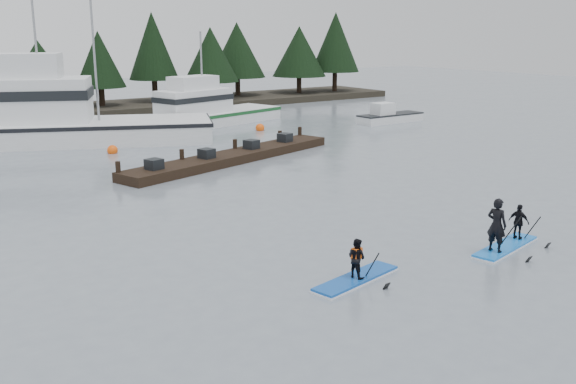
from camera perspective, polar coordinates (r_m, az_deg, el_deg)
ground at (r=19.91m, az=9.97°, el=-6.58°), size 160.00×160.00×0.00m
far_shore at (r=57.06m, az=-21.24°, el=6.55°), size 70.00×8.00×0.60m
treeline at (r=57.10m, az=-21.21°, el=6.25°), size 60.00×4.00×8.00m
fishing_boat_large at (r=43.29m, az=-20.40°, el=5.13°), size 19.35×12.37×10.50m
fishing_boat_medium at (r=48.93m, az=-7.33°, el=6.53°), size 12.88×6.63×7.66m
skiff at (r=50.76m, az=9.09°, el=6.52°), size 5.57×1.72×0.65m
floating_dock at (r=35.22m, az=-4.89°, el=3.13°), size 14.44×5.98×0.48m
buoy_d at (r=37.18m, az=-4.55°, el=3.35°), size 0.55×0.55×0.55m
buoy_c at (r=46.03m, az=-2.51°, el=5.49°), size 0.63×0.63×0.63m
buoy_b at (r=38.81m, az=-15.32°, el=3.35°), size 0.62×0.62×0.62m
paddleboard_solo at (r=18.54m, az=6.09°, el=-6.71°), size 3.18×1.35×1.77m
paddleboard_duo at (r=22.06m, az=18.72°, el=-3.25°), size 3.32×1.53×2.35m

